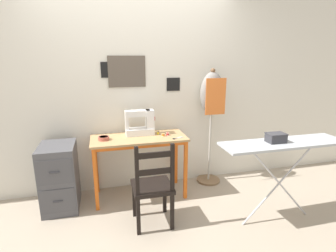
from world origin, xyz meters
TOP-DOWN VIEW (x-y plane):
  - ground_plane at (0.00, 0.00)m, footprint 14.00×14.00m
  - wall_back at (-0.00, 0.57)m, footprint 10.00×0.07m
  - sewing_table at (0.00, 0.24)m, footprint 1.13×0.50m
  - sewing_machine at (0.05, 0.35)m, footprint 0.36×0.16m
  - fabric_bowl at (-0.41, 0.24)m, footprint 0.13×0.13m
  - scissors at (0.42, 0.08)m, footprint 0.15×0.09m
  - thread_spool_near_machine at (0.24, 0.30)m, footprint 0.04×0.04m
  - thread_spool_mid_table at (0.29, 0.22)m, footprint 0.04×0.04m
  - thread_spool_far_edge at (0.35, 0.24)m, footprint 0.04×0.04m
  - wooden_chair at (0.04, -0.38)m, footprint 0.40×0.38m
  - filing_cabinet at (-0.92, 0.21)m, footprint 0.38×0.51m
  - dress_form at (0.98, 0.39)m, footprint 0.32×0.32m
  - ironing_board at (1.33, -0.62)m, footprint 1.30×0.34m
  - storage_box at (1.24, -0.61)m, footprint 0.18×0.13m

SIDE VIEW (x-z plane):
  - ground_plane at x=0.00m, z-range 0.00..0.00m
  - filing_cabinet at x=-0.92m, z-range 0.00..0.76m
  - wooden_chair at x=0.04m, z-range -0.03..0.88m
  - sewing_table at x=0.00m, z-range 0.28..1.05m
  - scissors at x=0.42m, z-range 0.77..0.77m
  - thread_spool_mid_table at x=0.29m, z-range 0.77..0.80m
  - thread_spool_far_edge at x=0.35m, z-range 0.77..0.80m
  - thread_spool_near_machine at x=0.24m, z-range 0.77..0.81m
  - fabric_bowl at x=-0.41m, z-range 0.77..0.81m
  - ironing_board at x=1.33m, z-range 0.39..1.27m
  - sewing_machine at x=0.05m, z-range 0.75..1.08m
  - storage_box at x=1.24m, z-range 0.88..0.97m
  - dress_form at x=0.98m, z-range 0.36..1.93m
  - wall_back at x=0.00m, z-range 0.00..2.55m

